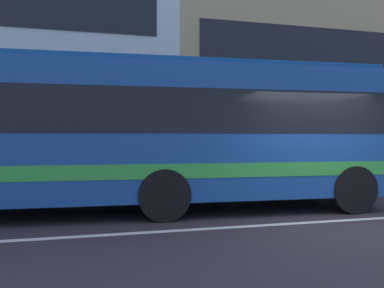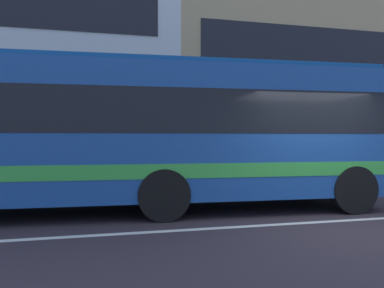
# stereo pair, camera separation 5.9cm
# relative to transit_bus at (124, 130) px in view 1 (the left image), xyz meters

# --- Properties ---
(ground_plane) EXTENTS (160.00, 160.00, 0.00)m
(ground_plane) POSITION_rel_transit_bus_xyz_m (3.68, -2.03, -1.75)
(ground_plane) COLOR #342B30
(lane_centre_line) EXTENTS (60.00, 0.16, 0.01)m
(lane_centre_line) POSITION_rel_transit_bus_xyz_m (3.68, -2.03, -1.75)
(lane_centre_line) COLOR silver
(lane_centre_line) RESTS_ON ground_plane
(hedge_row_far) EXTENTS (18.73, 1.10, 0.78)m
(hedge_row_far) POSITION_rel_transit_bus_xyz_m (1.19, 3.28, -1.36)
(hedge_row_far) COLOR #38692E
(hedge_row_far) RESTS_ON ground_plane
(apartment_block_right) EXTENTS (20.71, 11.68, 9.48)m
(apartment_block_right) POSITION_rel_transit_bus_xyz_m (13.21, 12.74, 2.99)
(apartment_block_right) COLOR tan
(apartment_block_right) RESTS_ON ground_plane
(transit_bus) EXTENTS (11.53, 3.21, 3.17)m
(transit_bus) POSITION_rel_transit_bus_xyz_m (0.00, 0.00, 0.00)
(transit_bus) COLOR #1A478F
(transit_bus) RESTS_ON ground_plane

